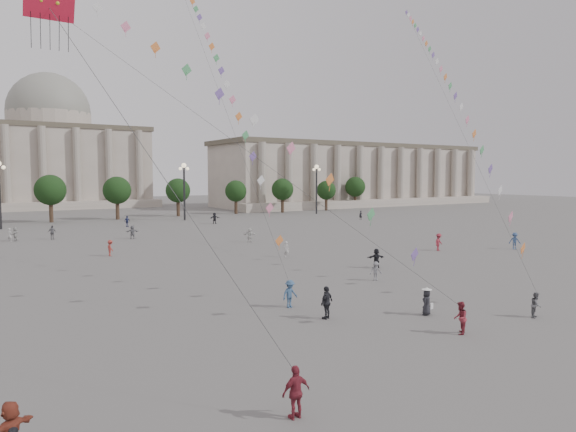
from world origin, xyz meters
TOP-DOWN VIEW (x-y plane):
  - ground at (0.00, 0.00)m, footprint 360.00×360.00m
  - hall_east at (75.00, 93.89)m, footprint 84.00×26.22m
  - hall_central at (0.00, 129.22)m, footprint 48.30×34.30m
  - tree_row at (0.00, 78.00)m, footprint 137.12×5.12m
  - lamp_post_mid_east at (15.00, 70.00)m, footprint 2.00×0.90m
  - lamp_post_far_east at (45.00, 70.00)m, footprint 2.00×0.90m
  - person_crowd_0 at (2.71, 63.53)m, footprint 1.12×0.71m
  - person_crowd_3 at (12.18, 13.76)m, footprint 1.73×1.00m
  - person_crowd_4 at (-14.22, 52.70)m, footprint 1.27×1.72m
  - person_crowd_6 at (8.37, 9.53)m, footprint 1.13×0.89m
  - person_crowd_7 at (10.76, 35.80)m, footprint 1.63×1.53m
  - person_crowd_8 at (25.30, 18.18)m, footprint 1.40×1.03m
  - person_crowd_9 at (16.93, 60.66)m, footprint 1.84×0.72m
  - person_crowd_10 at (-14.85, 52.24)m, footprint 0.73×0.75m
  - person_crowd_12 at (-0.86, 46.98)m, footprint 1.74×0.82m
  - person_crowd_13 at (8.45, 23.28)m, footprint 0.62×0.72m
  - person_crowd_14 at (33.49, 14.38)m, footprint 1.40×1.36m
  - person_crowd_16 at (-9.97, 51.95)m, footprint 1.16×0.73m
  - person_crowd_17 at (-6.72, 33.65)m, footprint 0.76×1.16m
  - person_crowd_19 at (43.76, 53.68)m, footprint 0.56×0.71m
  - tourist_0 at (-9.64, -6.67)m, footprint 1.11×0.48m
  - tourist_2 at (-18.21, -4.48)m, footprint 1.72×1.35m
  - tourist_4 at (-1.43, 2.77)m, footprint 1.23×0.87m
  - kite_flyer_0 at (2.88, -3.32)m, footprint 1.07×1.02m
  - kite_flyer_1 at (-1.90, 6.07)m, footprint 1.24×0.85m
  - kite_flyer_2 at (9.30, -3.54)m, footprint 0.90×0.81m
  - hat_person at (4.18, 0.25)m, footprint 0.91×0.79m
  - dragon_kite at (-15.36, 5.45)m, footprint 4.02×6.42m
  - kite_train_mid at (3.51, 34.04)m, footprint 10.86×52.47m
  - kite_train_east at (27.39, 20.60)m, footprint 34.15×44.82m

SIDE VIEW (x-z plane):
  - ground at x=0.00m, z-range 0.00..0.00m
  - kite_flyer_2 at x=9.30m, z-range 0.00..1.51m
  - person_crowd_6 at x=8.37m, z-range 0.00..1.54m
  - person_crowd_13 at x=8.45m, z-range 0.00..1.65m
  - person_crowd_17 at x=-6.72m, z-range 0.00..1.68m
  - hat_person at x=4.18m, z-range 0.00..1.69m
  - person_crowd_19 at x=43.76m, z-range 0.00..1.71m
  - kite_flyer_0 at x=2.88m, z-range 0.00..1.74m
  - person_crowd_10 at x=-14.85m, z-range 0.00..1.74m
  - person_crowd_0 at x=2.71m, z-range 0.00..1.77m
  - kite_flyer_1 at x=-1.90m, z-range 0.00..1.78m
  - person_crowd_3 at x=12.18m, z-range 0.00..1.78m
  - person_crowd_12 at x=-0.86m, z-range 0.00..1.80m
  - person_crowd_4 at x=-14.22m, z-range 0.00..1.80m
  - tourist_2 at x=-18.21m, z-range 0.00..1.82m
  - person_crowd_7 at x=10.76m, z-range 0.00..1.83m
  - person_crowd_16 at x=-9.97m, z-range 0.00..1.84m
  - tourist_0 at x=-9.64m, z-range 0.00..1.88m
  - person_crowd_14 at x=33.49m, z-range 0.00..1.92m
  - person_crowd_8 at x=25.30m, z-range 0.00..1.94m
  - person_crowd_9 at x=16.93m, z-range 0.00..1.94m
  - tourist_4 at x=-1.43m, z-range 0.00..1.94m
  - tree_row at x=0.00m, z-range 1.39..9.39m
  - lamp_post_mid_east at x=15.00m, z-range 2.03..12.68m
  - lamp_post_far_east at x=45.00m, z-range 2.03..12.68m
  - hall_east at x=75.00m, z-range -0.17..17.03m
  - hall_central at x=0.00m, z-range -3.52..31.98m
  - dragon_kite at x=-15.36m, z-range 5.40..25.31m
  - kite_train_east at x=27.39m, z-range -13.27..54.04m
  - kite_train_mid at x=3.51m, z-range -9.50..60.85m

